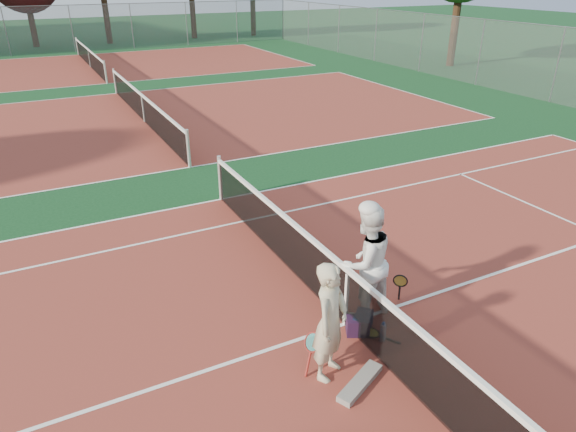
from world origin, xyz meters
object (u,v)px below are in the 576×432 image
(racket_red, at_px, (312,351))
(racket_spare, at_px, (371,333))
(net_main, at_px, (346,297))
(sports_bag_purple, at_px, (358,326))
(player_b, at_px, (366,262))
(player_a, at_px, (330,321))
(water_bottle, at_px, (383,333))
(racket_black_held, at_px, (399,289))
(sports_bag_navy, at_px, (363,322))

(racket_red, bearing_deg, racket_spare, -28.84)
(net_main, xyz_separation_m, sports_bag_purple, (0.04, -0.28, -0.37))
(player_b, relative_size, racket_spare, 3.16)
(player_a, height_order, water_bottle, player_a)
(racket_black_held, height_order, water_bottle, racket_black_held)
(sports_bag_purple, bearing_deg, net_main, 99.04)
(player_b, height_order, sports_bag_purple, player_b)
(player_a, distance_m, racket_red, 0.65)
(net_main, bearing_deg, player_a, -134.64)
(player_a, bearing_deg, net_main, 10.37)
(sports_bag_navy, bearing_deg, player_a, -149.40)
(player_b, distance_m, water_bottle, 1.08)
(player_b, distance_m, racket_black_held, 0.94)
(player_a, xyz_separation_m, racket_black_held, (1.87, 0.85, -0.57))
(net_main, distance_m, player_a, 1.18)
(racket_red, distance_m, sports_bag_purple, 1.02)
(net_main, relative_size, sports_bag_purple, 32.21)
(net_main, xyz_separation_m, racket_red, (-0.92, -0.58, -0.24))
(sports_bag_navy, distance_m, water_bottle, 0.38)
(sports_bag_purple, bearing_deg, sports_bag_navy, 19.52)
(net_main, height_order, water_bottle, net_main)
(sports_bag_navy, xyz_separation_m, water_bottle, (0.11, -0.36, 0.01))
(racket_red, bearing_deg, sports_bag_navy, -20.66)
(player_a, xyz_separation_m, sports_bag_navy, (0.95, 0.56, -0.72))
(player_a, relative_size, water_bottle, 5.74)
(racket_red, relative_size, water_bottle, 1.78)
(player_b, xyz_separation_m, racket_black_held, (0.67, -0.08, -0.66))
(racket_black_held, bearing_deg, water_bottle, -7.58)
(racket_red, relative_size, sports_bag_purple, 1.56)
(player_a, distance_m, water_bottle, 1.30)
(racket_red, distance_m, sports_bag_navy, 1.15)
(player_a, distance_m, player_b, 1.51)
(racket_spare, distance_m, sports_bag_purple, 0.23)
(racket_black_held, bearing_deg, sports_bag_navy, -28.93)
(net_main, distance_m, racket_black_held, 1.10)
(player_b, relative_size, racket_red, 3.56)
(racket_red, xyz_separation_m, water_bottle, (1.20, -0.01, -0.12))
(racket_red, relative_size, racket_black_held, 0.92)
(net_main, height_order, player_b, player_b)
(net_main, xyz_separation_m, player_a, (-0.79, -0.80, 0.35))
(racket_red, bearing_deg, sports_bag_purple, -20.88)
(player_b, height_order, sports_bag_navy, player_b)
(net_main, relative_size, player_b, 5.79)
(racket_black_held, relative_size, racket_spare, 0.97)
(racket_spare, bearing_deg, racket_red, 66.40)
(player_a, xyz_separation_m, racket_spare, (1.00, 0.41, -0.83))
(player_b, bearing_deg, player_a, 33.42)
(racket_red, relative_size, sports_bag_navy, 1.47)
(racket_spare, distance_m, sports_bag_navy, 0.20)
(player_b, distance_m, sports_bag_purple, 0.98)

